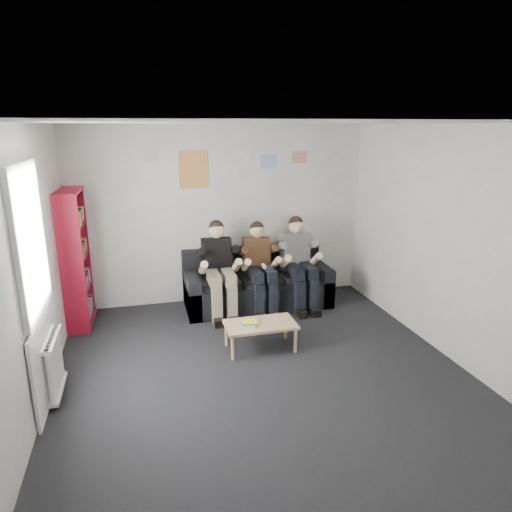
{
  "coord_description": "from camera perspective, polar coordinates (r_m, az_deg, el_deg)",
  "views": [
    {
      "loc": [
        -1.22,
        -4.31,
        2.67
      ],
      "look_at": [
        0.24,
        1.3,
        1.01
      ],
      "focal_mm": 32.0,
      "sensor_mm": 36.0,
      "label": 1
    }
  ],
  "objects": [
    {
      "name": "game_cases",
      "position": [
        5.58,
        -0.95,
        -8.43
      ],
      "size": [
        0.22,
        0.19,
        0.04
      ],
      "rotation": [
        0.0,
        0.0,
        -0.23
      ],
      "color": "silver",
      "rests_on": "coffee_table"
    },
    {
      "name": "sofa",
      "position": [
        7.02,
        0.08,
        -3.71
      ],
      "size": [
        2.18,
        0.89,
        0.84
      ],
      "color": "black",
      "rests_on": "ground"
    },
    {
      "name": "person_middle",
      "position": [
        6.73,
        0.52,
        -1.45
      ],
      "size": [
        0.4,
        0.85,
        1.31
      ],
      "rotation": [
        0.0,
        0.0,
        -0.1
      ],
      "color": "#4D3019",
      "rests_on": "sofa"
    },
    {
      "name": "radiator",
      "position": [
        5.16,
        -23.82,
        -12.27
      ],
      "size": [
        0.1,
        0.64,
        0.6
      ],
      "color": "white",
      "rests_on": "ground"
    },
    {
      "name": "poster_blue",
      "position": [
        7.1,
        1.59,
        11.77
      ],
      "size": [
        0.25,
        0.01,
        0.2
      ],
      "primitive_type": "cube",
      "color": "#4272E3",
      "rests_on": "room_shell"
    },
    {
      "name": "coffee_table",
      "position": [
        5.65,
        0.55,
        -8.79
      ],
      "size": [
        0.86,
        0.48,
        0.35
      ],
      "rotation": [
        0.0,
        0.0,
        0.0
      ],
      "color": "#DBA87E",
      "rests_on": "ground"
    },
    {
      "name": "bookshelf",
      "position": [
        6.63,
        -21.53,
        -0.34
      ],
      "size": [
        0.28,
        0.84,
        1.87
      ],
      "rotation": [
        0.0,
        0.0,
        -0.04
      ],
      "color": "maroon",
      "rests_on": "ground"
    },
    {
      "name": "person_right",
      "position": [
        6.9,
        5.41,
        -0.92
      ],
      "size": [
        0.42,
        0.91,
        1.36
      ],
      "rotation": [
        0.0,
        0.0,
        0.1
      ],
      "color": "silver",
      "rests_on": "sofa"
    },
    {
      "name": "poster_sign",
      "position": [
        6.81,
        -13.01,
        12.05
      ],
      "size": [
        0.2,
        0.01,
        0.14
      ],
      "primitive_type": "cube",
      "color": "silver",
      "rests_on": "room_shell"
    },
    {
      "name": "poster_pink",
      "position": [
        7.25,
        5.48,
        12.19
      ],
      "size": [
        0.22,
        0.01,
        0.18
      ],
      "primitive_type": "cube",
      "color": "#BE3B78",
      "rests_on": "room_shell"
    },
    {
      "name": "room_shell",
      "position": [
        4.67,
        1.18,
        -0.46
      ],
      "size": [
        5.0,
        5.0,
        5.0
      ],
      "color": "black",
      "rests_on": "ground"
    },
    {
      "name": "window",
      "position": [
        4.9,
        -25.56,
        -5.24
      ],
      "size": [
        0.05,
        1.3,
        2.36
      ],
      "color": "white",
      "rests_on": "room_shell"
    },
    {
      "name": "poster_large",
      "position": [
        6.87,
        -7.82,
        10.66
      ],
      "size": [
        0.42,
        0.01,
        0.55
      ],
      "primitive_type": "cube",
      "color": "#F1C155",
      "rests_on": "room_shell"
    },
    {
      "name": "person_left",
      "position": [
        6.59,
        -4.59,
        -1.7
      ],
      "size": [
        0.42,
        0.91,
        1.36
      ],
      "rotation": [
        0.0,
        0.0,
        -0.0
      ],
      "color": "black",
      "rests_on": "sofa"
    }
  ]
}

